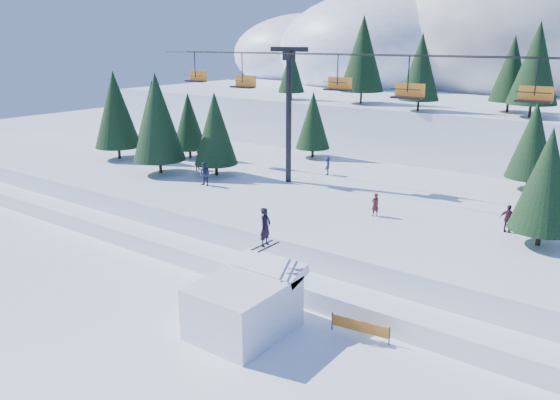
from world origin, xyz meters
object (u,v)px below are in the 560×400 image
Objects in this scene: chairlift at (410,102)px; banner_near at (360,327)px; jump_kicker at (245,304)px; banner_far at (469,336)px.

chairlift is 16.24× the size of banner_near.
jump_kicker is 2.07× the size of banner_far.
chairlift is at bearing 88.05° from jump_kicker.
chairlift is (0.56, 16.48, 7.94)m from jump_kicker.
jump_kicker is at bearing -151.84° from banner_far.
banner_far is (4.34, 2.16, 0.00)m from banner_near.
jump_kicker is 10.26m from banner_far.
jump_kicker is at bearing -91.95° from chairlift.
banner_near is at bearing -73.42° from chairlift.
chairlift is at bearing 106.58° from banner_near.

